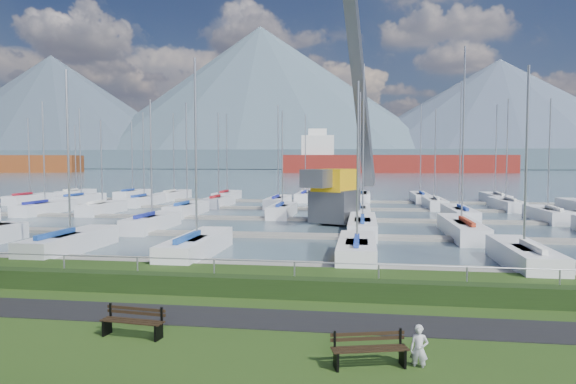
% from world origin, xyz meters
% --- Properties ---
extents(path, '(160.00, 2.00, 0.04)m').
position_xyz_m(path, '(0.00, -3.00, 0.01)').
color(path, black).
rests_on(path, grass).
extents(water, '(800.00, 540.00, 0.20)m').
position_xyz_m(water, '(0.00, 260.00, -0.40)').
color(water, '#445764').
extents(hedge, '(80.00, 0.70, 0.70)m').
position_xyz_m(hedge, '(0.00, -0.40, 0.35)').
color(hedge, black).
rests_on(hedge, grass).
extents(fence, '(80.00, 0.04, 0.04)m').
position_xyz_m(fence, '(0.00, 0.00, 1.20)').
color(fence, '#96999E').
rests_on(fence, grass).
extents(foothill, '(900.00, 80.00, 12.00)m').
position_xyz_m(foothill, '(0.00, 330.00, 6.00)').
color(foothill, '#475A68').
rests_on(foothill, water).
extents(mountains, '(1190.00, 360.00, 115.00)m').
position_xyz_m(mountains, '(7.35, 404.62, 46.68)').
color(mountains, '#495B6B').
rests_on(mountains, water).
extents(docks, '(90.00, 41.60, 0.25)m').
position_xyz_m(docks, '(0.00, 26.00, -0.22)').
color(docks, gray).
rests_on(docks, water).
extents(bench_left, '(1.84, 0.63, 0.85)m').
position_xyz_m(bench_left, '(-1.81, -5.05, 0.42)').
color(bench_left, black).
rests_on(bench_left, grass).
extents(bench_right, '(1.85, 0.87, 0.85)m').
position_xyz_m(bench_right, '(4.61, -6.21, 0.42)').
color(bench_right, black).
rests_on(bench_right, grass).
extents(person, '(0.47, 0.36, 1.16)m').
position_xyz_m(person, '(5.76, -6.06, 0.58)').
color(person, '#B4B5BB').
rests_on(person, grass).
extents(crane, '(6.06, 13.48, 22.35)m').
position_xyz_m(crane, '(2.57, 24.77, 5.33)').
color(crane, '#525359').
rests_on(crane, water).
extents(cargo_ship_mid, '(102.13, 29.90, 21.50)m').
position_xyz_m(cargo_ship_mid, '(14.65, 213.05, 3.53)').
color(cargo_ship_mid, maroon).
rests_on(cargo_ship_mid, water).
extents(sailboat_fleet, '(74.98, 49.81, 13.09)m').
position_xyz_m(sailboat_fleet, '(-0.49, 28.22, 5.37)').
color(sailboat_fleet, navy).
rests_on(sailboat_fleet, water).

